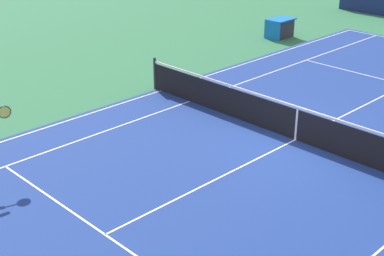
{
  "coord_description": "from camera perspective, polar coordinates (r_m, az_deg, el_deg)",
  "views": [
    {
      "loc": [
        11.76,
        7.92,
        6.48
      ],
      "look_at": [
        2.88,
        -1.09,
        0.9
      ],
      "focal_mm": 52.61,
      "sensor_mm": 36.0,
      "label": 1
    }
  ],
  "objects": [
    {
      "name": "ground_plane",
      "position": [
        15.59,
        10.44,
        -1.18
      ],
      "size": [
        60.0,
        60.0,
        0.0
      ],
      "primitive_type": "plane",
      "color": "#2D7247"
    },
    {
      "name": "court_slab",
      "position": [
        15.59,
        10.44,
        -1.18
      ],
      "size": [
        24.2,
        11.4,
        0.0
      ],
      "primitive_type": "cube",
      "color": "navy",
      "rests_on": "ground_plane"
    },
    {
      "name": "court_line_markings",
      "position": [
        15.59,
        10.44,
        -1.17
      ],
      "size": [
        23.85,
        11.05,
        0.01
      ],
      "color": "white",
      "rests_on": "ground_plane"
    },
    {
      "name": "tennis_net",
      "position": [
        15.39,
        10.57,
        0.48
      ],
      "size": [
        0.1,
        11.7,
        1.08
      ],
      "color": "#2D2D33",
      "rests_on": "ground_plane"
    },
    {
      "name": "tennis_ball",
      "position": [
        19.15,
        4.95,
        4.03
      ],
      "size": [
        0.07,
        0.07,
        0.07
      ],
      "primitive_type": "sphere",
      "color": "#CCE01E",
      "rests_on": "ground_plane"
    },
    {
      "name": "equipment_cart_tarped",
      "position": [
        25.85,
        8.92,
        10.0
      ],
      "size": [
        1.25,
        0.84,
        0.85
      ],
      "color": "#2D2D33",
      "rests_on": "ground_plane"
    }
  ]
}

